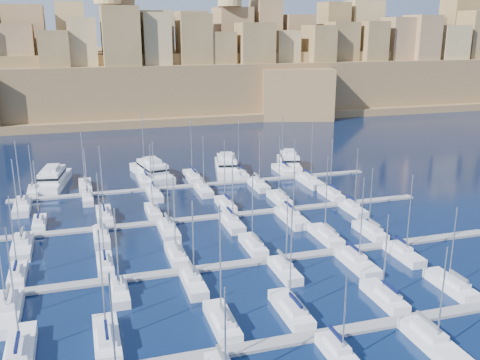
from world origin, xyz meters
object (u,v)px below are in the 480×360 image
object	(u,v)px
motor_yacht_a	(53,179)
sailboat_2	(222,321)
sailboat_0	(20,351)
sailboat_4	(384,297)
motor_yacht_d	(289,162)
motor_yacht_c	(227,166)
motor_yacht_b	(152,171)

from	to	relation	value
motor_yacht_a	sailboat_2	bearing A→B (deg)	-72.89
sailboat_0	sailboat_2	xyz separation A→B (m)	(23.29, -0.52, -0.00)
sailboat_4	motor_yacht_d	world-z (taller)	sailboat_4
motor_yacht_c	motor_yacht_b	bearing A→B (deg)	178.72
motor_yacht_b	motor_yacht_c	xyz separation A→B (m)	(18.94, -0.42, 0.00)
sailboat_0	motor_yacht_a	bearing A→B (deg)	88.69
sailboat_4	motor_yacht_b	bearing A→B (deg)	106.63
motor_yacht_a	motor_yacht_b	xyz separation A→B (m)	(23.03, 0.51, -0.00)
sailboat_0	motor_yacht_a	world-z (taller)	sailboat_0
motor_yacht_a	motor_yacht_d	xyz separation A→B (m)	(58.74, -0.89, -0.00)
sailboat_2	motor_yacht_d	distance (m)	78.79
motor_yacht_a	motor_yacht_b	size ratio (longest dim) A/B	0.94
sailboat_0	motor_yacht_c	xyz separation A→B (m)	(43.57, 69.99, 0.96)
sailboat_0	motor_yacht_b	size ratio (longest dim) A/B	0.81
sailboat_2	motor_yacht_d	world-z (taller)	sailboat_2
sailboat_4	motor_yacht_b	distance (m)	74.28
sailboat_4	motor_yacht_c	bearing A→B (deg)	91.88
sailboat_0	motor_yacht_b	bearing A→B (deg)	70.72
sailboat_2	motor_yacht_c	distance (m)	73.38
motor_yacht_a	motor_yacht_c	world-z (taller)	same
sailboat_0	motor_yacht_c	size ratio (longest dim) A/B	0.85
motor_yacht_b	motor_yacht_d	distance (m)	35.73
sailboat_0	motor_yacht_b	world-z (taller)	sailboat_0
motor_yacht_a	motor_yacht_b	world-z (taller)	same
sailboat_2	sailboat_4	distance (m)	22.61
sailboat_0	motor_yacht_c	distance (m)	82.45
motor_yacht_b	motor_yacht_d	xyz separation A→B (m)	(35.71, -1.41, 0.00)
sailboat_4	sailboat_2	bearing A→B (deg)	179.41
motor_yacht_b	sailboat_2	bearing A→B (deg)	-91.09
motor_yacht_d	motor_yacht_b	bearing A→B (deg)	177.75
motor_yacht_a	motor_yacht_b	bearing A→B (deg)	1.27
sailboat_2	motor_yacht_b	world-z (taller)	sailboat_2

